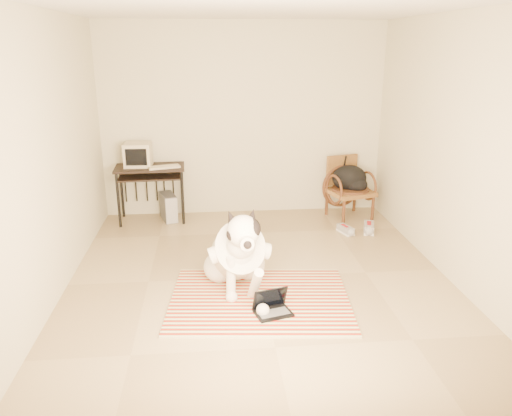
{
  "coord_description": "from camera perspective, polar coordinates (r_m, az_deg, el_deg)",
  "views": [
    {
      "loc": [
        -0.49,
        -4.83,
        2.37
      ],
      "look_at": [
        -0.06,
        -0.25,
        0.86
      ],
      "focal_mm": 35.0,
      "sensor_mm": 36.0,
      "label": 1
    }
  ],
  "objects": [
    {
      "name": "desk_keyboard",
      "position": [
        6.89,
        -10.46,
        4.63
      ],
      "size": [
        0.45,
        0.27,
        0.03
      ],
      "primitive_type": "cube",
      "rotation": [
        0.0,
        0.0,
        0.29
      ],
      "color": "#C4B69A",
      "rests_on": "computer_desk"
    },
    {
      "name": "wall_left",
      "position": [
        5.16,
        -22.38,
        5.36
      ],
      "size": [
        0.0,
        4.5,
        4.5
      ],
      "primitive_type": "plane",
      "rotation": [
        1.57,
        0.0,
        1.57
      ],
      "color": "beige",
      "rests_on": "floor"
    },
    {
      "name": "wall_right",
      "position": [
        5.53,
        21.6,
        6.23
      ],
      "size": [
        0.0,
        4.5,
        4.5
      ],
      "primitive_type": "plane",
      "rotation": [
        1.57,
        0.0,
        -1.57
      ],
      "color": "beige",
      "rests_on": "floor"
    },
    {
      "name": "laptop",
      "position": [
        4.68,
        1.83,
        -11.22
      ],
      "size": [
        0.38,
        0.32,
        0.23
      ],
      "color": "black",
      "rests_on": "rug"
    },
    {
      "name": "computer_desk",
      "position": [
        7.04,
        -12.01,
        3.77
      ],
      "size": [
        0.96,
        0.57,
        0.78
      ],
      "color": "black",
      "rests_on": "floor"
    },
    {
      "name": "floor",
      "position": [
        5.41,
        0.36,
        -7.88
      ],
      "size": [
        4.5,
        4.5,
        0.0
      ],
      "primitive_type": "plane",
      "color": "tan",
      "rests_on": "ground"
    },
    {
      "name": "dog",
      "position": [
        5.0,
        -2.11,
        -5.25
      ],
      "size": [
        0.65,
        1.32,
        0.98
      ],
      "color": "white",
      "rests_on": "rug"
    },
    {
      "name": "backpack",
      "position": [
        7.19,
        10.74,
        3.27
      ],
      "size": [
        0.49,
        0.43,
        0.36
      ],
      "color": "black",
      "rests_on": "rattan_chair"
    },
    {
      "name": "sneaker_left",
      "position": [
        6.7,
        10.19,
        -2.48
      ],
      "size": [
        0.2,
        0.3,
        0.1
      ],
      "color": "silver",
      "rests_on": "floor"
    },
    {
      "name": "pc_tower",
      "position": [
        7.15,
        -9.97,
        0.11
      ],
      "size": [
        0.28,
        0.44,
        0.38
      ],
      "color": "#505053",
      "rests_on": "floor"
    },
    {
      "name": "wall_back",
      "position": [
        7.17,
        -1.46,
        9.95
      ],
      "size": [
        4.5,
        0.0,
        4.5
      ],
      "primitive_type": "plane",
      "rotation": [
        1.57,
        0.0,
        0.0
      ],
      "color": "beige",
      "rests_on": "floor"
    },
    {
      "name": "wall_front",
      "position": [
        2.82,
        5.03,
        -3.18
      ],
      "size": [
        4.5,
        0.0,
        4.5
      ],
      "primitive_type": "plane",
      "rotation": [
        -1.57,
        0.0,
        0.0
      ],
      "color": "beige",
      "rests_on": "floor"
    },
    {
      "name": "rug",
      "position": [
        4.94,
        0.44,
        -10.43
      ],
      "size": [
        1.85,
        1.48,
        0.02
      ],
      "color": "red",
      "rests_on": "floor"
    },
    {
      "name": "rattan_chair",
      "position": [
        7.24,
        10.51,
        2.31
      ],
      "size": [
        0.7,
        0.69,
        0.86
      ],
      "color": "brown",
      "rests_on": "floor"
    },
    {
      "name": "sneaker_right",
      "position": [
        6.81,
        12.77,
        -2.24
      ],
      "size": [
        0.22,
        0.35,
        0.11
      ],
      "color": "silver",
      "rests_on": "floor"
    },
    {
      "name": "crt_monitor",
      "position": [
        7.05,
        -13.33,
        5.96
      ],
      "size": [
        0.37,
        0.35,
        0.32
      ],
      "color": "#C4B69A",
      "rests_on": "computer_desk"
    },
    {
      "name": "ceiling",
      "position": [
        4.87,
        0.43,
        22.01
      ],
      "size": [
        4.5,
        4.5,
        0.0
      ],
      "primitive_type": "plane",
      "rotation": [
        3.14,
        0.0,
        0.0
      ],
      "color": "silver",
      "rests_on": "wall_back"
    }
  ]
}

